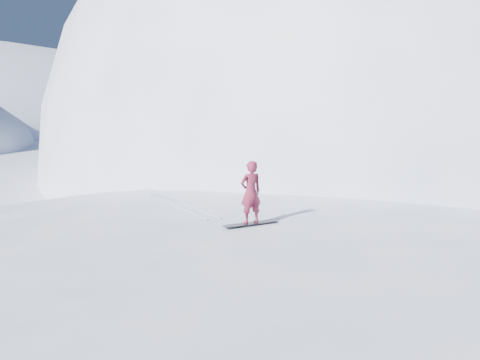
# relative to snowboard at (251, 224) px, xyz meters

# --- Properties ---
(ground) EXTENTS (400.00, 400.00, 0.00)m
(ground) POSITION_rel_snowboard_xyz_m (0.84, -1.40, -2.41)
(ground) COLOR white
(ground) RESTS_ON ground
(near_ridge) EXTENTS (36.00, 28.00, 4.80)m
(near_ridge) POSITION_rel_snowboard_xyz_m (1.84, 1.60, -2.41)
(near_ridge) COLOR white
(near_ridge) RESTS_ON ground
(summit_peak) EXTENTS (60.00, 56.00, 56.00)m
(summit_peak) POSITION_rel_snowboard_xyz_m (22.84, 24.60, -2.41)
(summit_peak) COLOR white
(summit_peak) RESTS_ON ground
(peak_shoulder) EXTENTS (28.00, 24.00, 18.00)m
(peak_shoulder) POSITION_rel_snowboard_xyz_m (10.84, 18.60, -2.41)
(peak_shoulder) COLOR white
(peak_shoulder) RESTS_ON ground
(wind_bumps) EXTENTS (16.00, 14.40, 1.00)m
(wind_bumps) POSITION_rel_snowboard_xyz_m (0.28, 0.72, -2.41)
(wind_bumps) COLOR white
(wind_bumps) RESTS_ON ground
(snowboard) EXTENTS (1.64, 0.60, 0.03)m
(snowboard) POSITION_rel_snowboard_xyz_m (0.00, 0.00, 0.00)
(snowboard) COLOR black
(snowboard) RESTS_ON near_ridge
(snowboarder) EXTENTS (0.70, 0.53, 1.75)m
(snowboarder) POSITION_rel_snowboard_xyz_m (0.00, 0.00, 0.89)
(snowboarder) COLOR maroon
(snowboarder) RESTS_ON snowboard
(board_tracks) EXTENTS (1.66, 5.89, 0.04)m
(board_tracks) POSITION_rel_snowboard_xyz_m (-1.47, 3.81, 0.01)
(board_tracks) COLOR silver
(board_tracks) RESTS_ON ground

